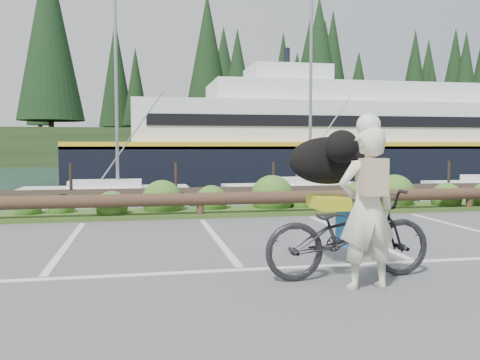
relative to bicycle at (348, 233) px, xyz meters
name	(u,v)px	position (x,y,z in m)	size (l,w,h in m)	color
ground	(236,263)	(-1.27, 1.06, -0.58)	(72.00, 72.00, 0.00)	#515254
harbor_backdrop	(152,155)	(-0.87, 79.47, -0.58)	(170.00, 160.00, 30.00)	#182F3A
vegetation_strip	(197,212)	(-1.27, 6.36, -0.53)	(34.00, 1.60, 0.10)	#3D5B21
log_rail	(200,218)	(-1.27, 5.66, -0.58)	(32.00, 0.30, 0.60)	#443021
bicycle	(348,233)	(0.00, 0.00, 0.00)	(0.77, 2.20, 1.16)	black
cyclist	(367,209)	(0.01, -0.51, 0.38)	(0.70, 0.46, 1.92)	beige
dog	(329,161)	(-0.01, 0.71, 0.91)	(1.15, 0.56, 0.67)	black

